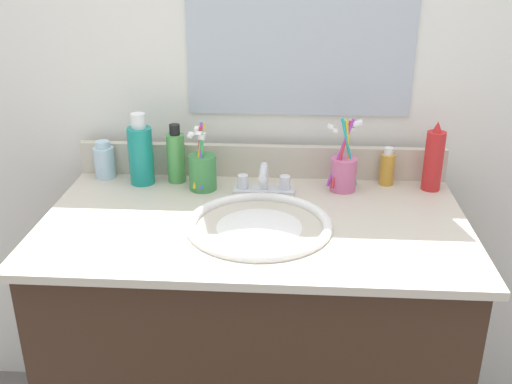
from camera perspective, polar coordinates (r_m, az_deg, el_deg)
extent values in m
cube|color=#382316|center=(1.64, -0.16, -15.09)|extent=(0.97, 0.53, 0.75)
cube|color=beige|center=(1.43, -0.17, -2.93)|extent=(1.01, 0.58, 0.02)
cube|color=beige|center=(1.66, 0.47, 2.99)|extent=(1.01, 0.02, 0.09)
cube|color=white|center=(1.79, 0.57, -1.31)|extent=(2.11, 0.04, 1.30)
cube|color=#B2BCC6|center=(1.61, 4.33, 17.07)|extent=(0.60, 0.01, 0.56)
torus|color=white|center=(1.39, 0.31, -3.15)|extent=(0.34, 0.34, 0.02)
ellipsoid|color=white|center=(1.41, 0.31, -4.78)|extent=(0.29, 0.29, 0.11)
cylinder|color=#B2B5BA|center=(1.43, 0.30, -6.02)|extent=(0.04, 0.04, 0.01)
cube|color=silver|center=(1.57, 0.75, 0.15)|extent=(0.16, 0.05, 0.01)
cylinder|color=silver|center=(1.56, 0.75, 1.37)|extent=(0.02, 0.02, 0.06)
cylinder|color=silver|center=(1.51, 0.69, 1.92)|extent=(0.02, 0.09, 0.02)
cylinder|color=silver|center=(1.56, -1.26, 1.01)|extent=(0.03, 0.03, 0.04)
cylinder|color=silver|center=(1.56, 2.77, 0.91)|extent=(0.03, 0.03, 0.04)
cylinder|color=red|center=(1.63, 16.54, 2.84)|extent=(0.05, 0.05, 0.16)
cone|color=red|center=(1.60, 16.92, 5.98)|extent=(0.02, 0.02, 0.03)
cylinder|color=#4C9E4C|center=(1.64, -7.62, 3.22)|extent=(0.05, 0.05, 0.13)
cylinder|color=black|center=(1.61, -7.77, 5.91)|extent=(0.03, 0.03, 0.03)
cylinder|color=gold|center=(1.65, 12.36, 2.11)|extent=(0.04, 0.04, 0.09)
cylinder|color=white|center=(1.63, 12.52, 3.82)|extent=(0.02, 0.02, 0.02)
cylinder|color=teal|center=(1.64, -10.90, 3.40)|extent=(0.07, 0.07, 0.16)
cylinder|color=white|center=(1.61, -11.16, 6.67)|extent=(0.04, 0.04, 0.04)
cylinder|color=silver|center=(1.71, -14.22, 2.75)|extent=(0.06, 0.06, 0.09)
cylinder|color=silver|center=(1.69, -14.40, 4.41)|extent=(0.04, 0.04, 0.02)
cylinder|color=#D16693|center=(1.59, 8.31, 1.68)|extent=(0.07, 0.07, 0.09)
cylinder|color=#B23FBF|center=(1.56, 8.03, 3.70)|extent=(0.07, 0.03, 0.18)
cube|color=white|center=(1.53, 7.09, 6.20)|extent=(0.01, 0.02, 0.01)
cylinder|color=white|center=(1.58, 8.73, 3.44)|extent=(0.02, 0.02, 0.17)
cube|color=white|center=(1.56, 9.14, 6.00)|extent=(0.01, 0.02, 0.01)
cylinder|color=#D8333F|center=(1.56, 8.12, 3.52)|extent=(0.05, 0.05, 0.18)
cube|color=white|center=(1.52, 7.51, 5.84)|extent=(0.01, 0.02, 0.01)
cylinder|color=yellow|center=(1.57, 8.84, 3.65)|extent=(0.03, 0.01, 0.18)
cube|color=white|center=(1.55, 9.45, 6.43)|extent=(0.01, 0.02, 0.01)
cylinder|color=#26B2B2|center=(1.57, 8.86, 3.76)|extent=(0.05, 0.02, 0.19)
cube|color=white|center=(1.55, 9.86, 6.53)|extent=(0.01, 0.02, 0.01)
cylinder|color=#3F8C47|center=(1.58, -5.10, 1.88)|extent=(0.07, 0.07, 0.09)
cylinder|color=yellow|center=(1.56, -5.45, 3.39)|extent=(0.03, 0.05, 0.17)
cube|color=white|center=(1.52, -6.14, 5.54)|extent=(0.01, 0.02, 0.01)
cylinder|color=#D8333F|center=(1.58, -5.39, 3.50)|extent=(0.02, 0.02, 0.16)
cube|color=white|center=(1.56, -5.67, 6.00)|extent=(0.01, 0.02, 0.01)
cylinder|color=green|center=(1.56, -5.15, 3.03)|extent=(0.01, 0.02, 0.15)
cube|color=white|center=(1.53, -5.23, 5.19)|extent=(0.01, 0.02, 0.01)
cylinder|color=white|center=(1.58, -5.52, 3.27)|extent=(0.05, 0.03, 0.15)
cube|color=white|center=(1.57, -6.29, 5.41)|extent=(0.01, 0.02, 0.01)
cylinder|color=#B23FBF|center=(1.55, -5.26, 3.38)|extent=(0.01, 0.05, 0.17)
cube|color=white|center=(1.51, -5.52, 5.60)|extent=(0.01, 0.02, 0.01)
cylinder|color=blue|center=(1.55, -5.21, 3.41)|extent=(0.01, 0.05, 0.17)
cube|color=white|center=(1.51, -5.39, 5.63)|extent=(0.01, 0.02, 0.01)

